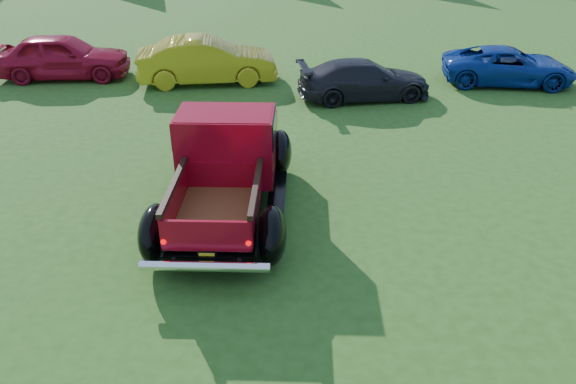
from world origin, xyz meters
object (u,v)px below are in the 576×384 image
object	(u,v)px
show_car_grey	(364,80)
pickup_truck	(228,161)
show_car_yellow	(207,61)
show_car_blue	(509,66)
show_car_red	(63,56)

from	to	relation	value
show_car_grey	pickup_truck	bearing A→B (deg)	142.02
show_car_yellow	show_car_blue	xyz separation A→B (m)	(10.00, 0.33, -0.15)
show_car_red	show_car_grey	size ratio (longest dim) A/B	1.08
pickup_truck	show_car_red	size ratio (longest dim) A/B	1.22
show_car_yellow	show_car_grey	size ratio (longest dim) A/B	1.11
pickup_truck	show_car_blue	distance (m)	11.74
show_car_grey	show_car_blue	world-z (taller)	show_car_blue
show_car_yellow	show_car_blue	distance (m)	10.01
pickup_truck	show_car_grey	distance (m)	7.47
show_car_red	show_car_yellow	bearing A→B (deg)	-99.61
show_car_grey	show_car_yellow	bearing A→B (deg)	63.41
show_car_blue	show_car_yellow	bearing A→B (deg)	95.77
pickup_truck	show_car_yellow	xyz separation A→B (m)	(-1.78, 8.04, -0.19)
show_car_grey	show_car_blue	size ratio (longest dim) A/B	0.96
show_car_yellow	show_car_blue	bearing A→B (deg)	-97.63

